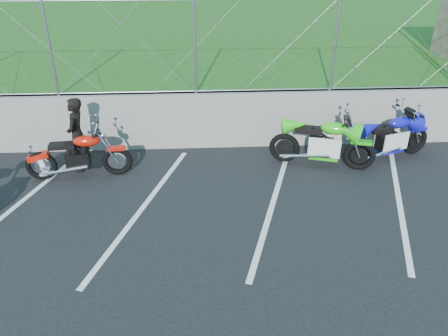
{
  "coord_description": "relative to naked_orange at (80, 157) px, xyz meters",
  "views": [
    {
      "loc": [
        1.08,
        -5.82,
        4.45
      ],
      "look_at": [
        1.49,
        1.3,
        0.58
      ],
      "focal_mm": 35.0,
      "sensor_mm": 36.0,
      "label": 1
    }
  ],
  "objects": [
    {
      "name": "ground",
      "position": [
        1.37,
        -2.17,
        -0.45
      ],
      "size": [
        90.0,
        90.0,
        0.0
      ],
      "primitive_type": "plane",
      "color": "black",
      "rests_on": "ground"
    },
    {
      "name": "retaining_wall",
      "position": [
        1.37,
        1.33,
        0.2
      ],
      "size": [
        30.0,
        0.22,
        1.3
      ],
      "primitive_type": "cube",
      "color": "slate",
      "rests_on": "ground"
    },
    {
      "name": "grass_field",
      "position": [
        1.37,
        11.33,
        0.2
      ],
      "size": [
        30.0,
        20.0,
        1.3
      ],
      "primitive_type": "cube",
      "color": "#194713",
      "rests_on": "ground"
    },
    {
      "name": "chain_link_fence",
      "position": [
        1.37,
        1.33,
        1.85
      ],
      "size": [
        28.0,
        0.03,
        2.0
      ],
      "color": "gray",
      "rests_on": "retaining_wall"
    },
    {
      "name": "parking_lines",
      "position": [
        2.57,
        -1.17,
        -0.45
      ],
      "size": [
        18.29,
        4.31,
        0.01
      ],
      "color": "silver",
      "rests_on": "ground"
    },
    {
      "name": "naked_orange",
      "position": [
        0.0,
        0.0,
        0.0
      ],
      "size": [
        2.12,
        0.72,
        1.06
      ],
      "rotation": [
        0.0,
        0.0,
        0.08
      ],
      "color": "black",
      "rests_on": "ground"
    },
    {
      "name": "sportbike_green",
      "position": [
        5.02,
        0.21,
        0.05
      ],
      "size": [
        2.17,
        0.89,
        1.16
      ],
      "rotation": [
        0.0,
        0.0,
        -0.29
      ],
      "color": "black",
      "rests_on": "ground"
    },
    {
      "name": "sportbike_blue",
      "position": [
        6.57,
        0.44,
        0.02
      ],
      "size": [
        2.05,
        0.87,
        1.1
      ],
      "rotation": [
        0.0,
        0.0,
        0.31
      ],
      "color": "black",
      "rests_on": "ground"
    },
    {
      "name": "person_standing",
      "position": [
        -0.1,
        0.36,
        0.33
      ],
      "size": [
        0.42,
        0.6,
        1.57
      ],
      "primitive_type": "imported",
      "rotation": [
        0.0,
        0.0,
        -1.65
      ],
      "color": "black",
      "rests_on": "ground"
    }
  ]
}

